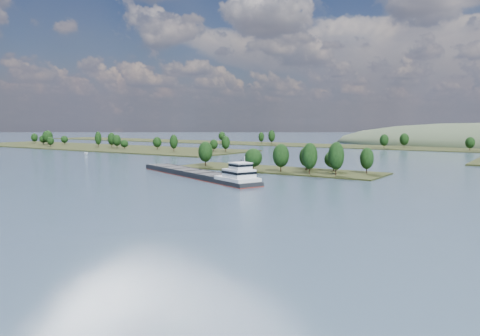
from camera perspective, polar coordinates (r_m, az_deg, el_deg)
The scene contains 6 objects.
ground at distance 170.62m, azimuth -5.42°, elevation -2.05°, with size 1800.00×1800.00×0.00m, color #3C5468.
tree_island at distance 215.78m, azimuth 5.72°, elevation 0.67°, with size 100.00×31.20×15.17m.
left_bank at distance 432.37m, azimuth -17.38°, elevation 2.51°, with size 300.00×80.00×15.31m.
back_shoreline at distance 423.16m, azimuth 20.22°, elevation 2.33°, with size 900.00×60.00×15.19m.
cargo_barge at distance 192.26m, azimuth -4.68°, elevation -0.74°, with size 81.45×41.46×11.38m.
motorboat at distance 337.60m, azimuth -18.26°, elevation 1.70°, with size 2.11×5.61×2.17m, color white.
Camera 1 is at (106.86, -11.02, 22.88)m, focal length 35.00 mm.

